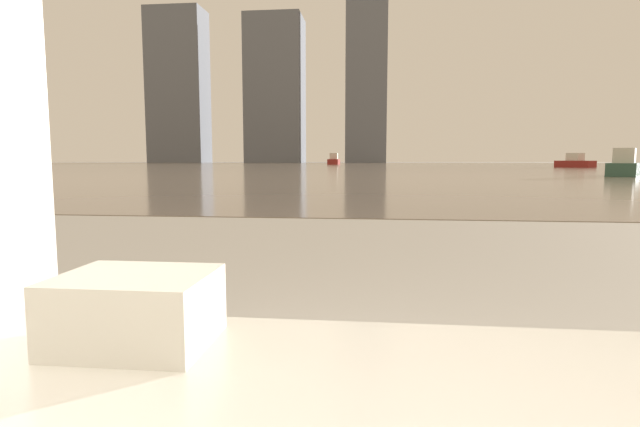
{
  "coord_description": "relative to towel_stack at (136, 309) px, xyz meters",
  "views": [
    {
      "loc": [
        0.28,
        0.08,
        0.83
      ],
      "look_at": [
        0.01,
        2.53,
        0.56
      ],
      "focal_mm": 28.0,
      "sensor_mm": 36.0,
      "label": 1
    }
  ],
  "objects": [
    {
      "name": "skyline_tower_1",
      "position": [
        -23.43,
        117.15,
        16.3
      ],
      "size": [
        13.0,
        10.73,
        33.76
      ],
      "color": "slate",
      "rests_on": "ground_plane"
    },
    {
      "name": "skyline_tower_0",
      "position": [
        -47.17,
        117.15,
        17.51
      ],
      "size": [
        13.23,
        8.59,
        36.18
      ],
      "color": "slate",
      "rests_on": "ground_plane"
    },
    {
      "name": "harbor_boat_0",
      "position": [
        -6.26,
        78.13,
        0.06
      ],
      "size": [
        1.66,
        4.77,
        1.79
      ],
      "color": "maroon",
      "rests_on": "harbor_water"
    },
    {
      "name": "harbor_boat_2",
      "position": [
        20.39,
        52.47,
        -0.06
      ],
      "size": [
        3.17,
        4.0,
        1.45
      ],
      "color": "maroon",
      "rests_on": "harbor_water"
    },
    {
      "name": "harbor_boat_1",
      "position": [
        12.49,
        25.29,
        -0.09
      ],
      "size": [
        2.85,
        3.79,
        1.36
      ],
      "color": "#335647",
      "rests_on": "harbor_water"
    },
    {
      "name": "towel_stack",
      "position": [
        0.0,
        0.0,
        0.0
      ],
      "size": [
        0.25,
        0.2,
        0.12
      ],
      "color": "silver",
      "rests_on": "bathtub"
    },
    {
      "name": "harbor_water",
      "position": [
        0.11,
        61.15,
        -0.58
      ],
      "size": [
        180.0,
        110.0,
        0.01
      ],
      "color": "gray",
      "rests_on": "ground_plane"
    }
  ]
}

